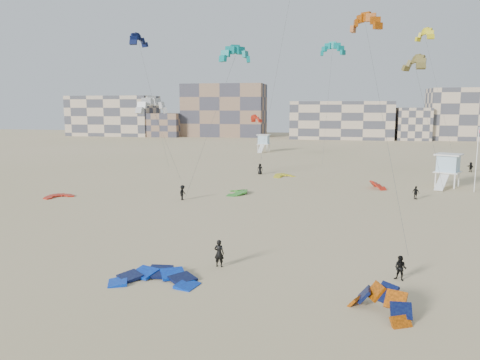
% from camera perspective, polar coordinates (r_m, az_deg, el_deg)
% --- Properties ---
extents(ground, '(320.00, 320.00, 0.00)m').
position_cam_1_polar(ground, '(30.12, -5.95, -11.92)').
color(ground, tan).
rests_on(ground, ground).
extents(kite_ground_blue, '(5.46, 5.70, 1.58)m').
position_cam_1_polar(kite_ground_blue, '(30.07, -10.34, -12.07)').
color(kite_ground_blue, '#0143CD').
rests_on(kite_ground_blue, ground).
extents(kite_ground_orange, '(5.05, 5.05, 3.62)m').
position_cam_1_polar(kite_ground_orange, '(26.47, 16.67, -15.34)').
color(kite_ground_orange, '#DA5707').
rests_on(kite_ground_orange, ground).
extents(kite_ground_red, '(4.45, 4.45, 0.70)m').
position_cam_1_polar(kite_ground_red, '(59.44, -21.21, -1.97)').
color(kite_ground_red, '#BA1608').
rests_on(kite_ground_red, ground).
extents(kite_ground_green, '(4.39, 4.16, 1.52)m').
position_cam_1_polar(kite_ground_green, '(57.75, -0.48, -1.65)').
color(kite_ground_green, '#318E27').
rests_on(kite_ground_green, ground).
extents(kite_ground_red_far, '(3.64, 3.51, 2.80)m').
position_cam_1_polar(kite_ground_red_far, '(63.81, 16.44, -1.00)').
color(kite_ground_red_far, '#BA1608').
rests_on(kite_ground_red_far, ground).
extents(kite_ground_yellow, '(4.75, 4.77, 1.38)m').
position_cam_1_polar(kite_ground_yellow, '(71.53, 5.36, 0.40)').
color(kite_ground_yellow, '#CFDA14').
rests_on(kite_ground_yellow, ground).
extents(kitesurfer_main, '(0.72, 0.50, 1.88)m').
position_cam_1_polar(kitesurfer_main, '(31.85, -2.57, -8.91)').
color(kitesurfer_main, black).
rests_on(kitesurfer_main, ground).
extents(kitesurfer_b, '(0.95, 0.88, 1.58)m').
position_cam_1_polar(kitesurfer_b, '(31.13, 18.97, -10.14)').
color(kitesurfer_b, black).
rests_on(kitesurfer_b, ground).
extents(kitesurfer_c, '(0.80, 1.20, 1.73)m').
position_cam_1_polar(kitesurfer_c, '(54.06, -7.01, -1.53)').
color(kitesurfer_c, black).
rests_on(kitesurfer_c, ground).
extents(kitesurfer_d, '(0.92, 0.91, 1.55)m').
position_cam_1_polar(kitesurfer_d, '(57.77, 20.64, -1.46)').
color(kitesurfer_d, black).
rests_on(kitesurfer_d, ground).
extents(kitesurfer_e, '(0.93, 0.71, 1.72)m').
position_cam_1_polar(kitesurfer_e, '(73.62, 2.45, 1.36)').
color(kitesurfer_e, black).
rests_on(kitesurfer_e, ground).
extents(kitesurfer_f, '(1.04, 1.57, 1.62)m').
position_cam_1_polar(kitesurfer_f, '(84.99, 26.30, 1.43)').
color(kitesurfer_f, black).
rests_on(kitesurfer_f, ground).
extents(kite_fly_teal_a, '(6.85, 6.87, 16.26)m').
position_cam_1_polar(kite_fly_teal_a, '(53.11, -0.55, 14.91)').
color(kite_fly_teal_a, '#0A827B').
rests_on(kite_fly_teal_a, ground).
extents(kite_fly_orange, '(5.25, 30.54, 20.39)m').
position_cam_1_polar(kite_fly_orange, '(59.97, 15.04, 17.90)').
color(kite_fly_orange, '#DA5707').
rests_on(kite_fly_orange, ground).
extents(kite_fly_grey, '(5.72, 5.63, 11.04)m').
position_cam_1_polar(kite_fly_grey, '(61.17, -10.66, 8.74)').
color(kite_fly_grey, silver).
rests_on(kite_fly_grey, ground).
extents(kite_fly_olive, '(6.13, 4.75, 16.16)m').
position_cam_1_polar(kite_fly_olive, '(60.94, 20.52, 13.09)').
color(kite_fly_olive, brown).
rests_on(kite_fly_olive, ground).
extents(kite_fly_yellow, '(8.33, 4.91, 22.11)m').
position_cam_1_polar(kite_fly_yellow, '(83.60, 21.61, 16.05)').
color(kite_fly_yellow, '#CFDA14').
rests_on(kite_fly_yellow, ground).
extents(kite_fly_navy, '(6.71, 4.30, 21.06)m').
position_cam_1_polar(kite_fly_navy, '(77.24, -12.28, 16.22)').
color(kite_fly_navy, '#0C1A41').
rests_on(kite_fly_navy, ground).
extents(kite_fly_teal_b, '(5.01, 10.82, 20.70)m').
position_cam_1_polar(kite_fly_teal_b, '(87.85, 11.19, 15.26)').
color(kite_fly_teal_b, '#0A827B').
rests_on(kite_fly_teal_b, ground).
extents(kite_fly_red, '(5.09, 12.71, 8.35)m').
position_cam_1_polar(kite_fly_red, '(94.14, 1.96, 7.41)').
color(kite_fly_red, '#BA1608').
rests_on(kite_fly_red, ground).
extents(lifeguard_tower_near, '(4.15, 6.60, 4.42)m').
position_cam_1_polar(lifeguard_tower_near, '(68.01, 24.00, 1.06)').
color(lifeguard_tower_near, white).
rests_on(lifeguard_tower_near, ground).
extents(lifeguard_tower_far, '(3.07, 5.62, 4.03)m').
position_cam_1_polar(lifeguard_tower_far, '(109.69, 2.89, 4.51)').
color(lifeguard_tower_far, white).
rests_on(lifeguard_tower_far, ground).
extents(flagpole, '(0.66, 0.10, 8.13)m').
position_cam_1_polar(flagpole, '(65.14, 26.91, 2.38)').
color(flagpole, white).
rests_on(flagpole, ground).
extents(condo_west_a, '(30.00, 15.00, 14.00)m').
position_cam_1_polar(condo_west_a, '(175.42, -15.15, 7.57)').
color(condo_west_a, '#BFA98C').
rests_on(condo_west_a, ground).
extents(condo_west_b, '(28.00, 14.00, 18.00)m').
position_cam_1_polar(condo_west_b, '(165.35, -1.91, 8.49)').
color(condo_west_b, '#83654F').
rests_on(condo_west_b, ground).
extents(condo_mid, '(32.00, 16.00, 12.00)m').
position_cam_1_polar(condo_mid, '(156.85, 12.21, 7.16)').
color(condo_mid, '#BFA98C').
rests_on(condo_mid, ground).
extents(condo_east, '(26.00, 14.00, 16.00)m').
position_cam_1_polar(condo_east, '(164.10, 26.45, 7.20)').
color(condo_east, '#BFA98C').
rests_on(condo_east, ground).
extents(condo_fill_left, '(12.00, 10.00, 8.00)m').
position_cam_1_polar(condo_fill_left, '(165.64, -9.18, 6.65)').
color(condo_fill_left, '#83654F').
rests_on(condo_fill_left, ground).
extents(condo_fill_right, '(10.00, 10.00, 10.00)m').
position_cam_1_polar(condo_fill_right, '(156.63, 20.33, 6.44)').
color(condo_fill_right, '#BFA98C').
rests_on(condo_fill_right, ground).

